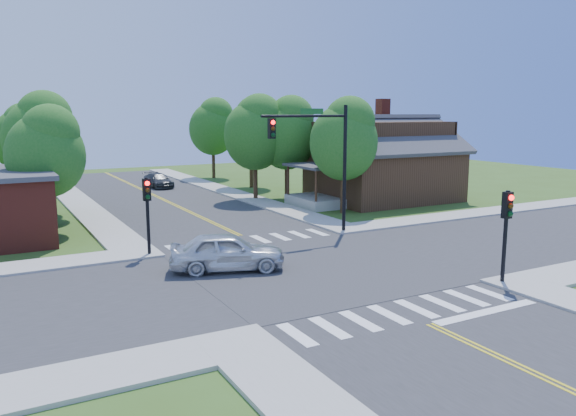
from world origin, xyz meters
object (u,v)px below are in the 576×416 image
signal_pole_nw (147,202)px  car_silver (227,252)px  signal_mast_ne (319,149)px  signal_pole_se (507,219)px  house_ne (383,157)px  car_dgrey (158,181)px

signal_pole_nw → car_silver: 5.04m
signal_mast_ne → signal_pole_se: (1.69, -11.21, -2.19)m
house_ne → signal_pole_se: bearing=-115.6°
car_silver → car_dgrey: size_ratio=1.19×
signal_pole_nw → car_silver: bearing=-60.6°
signal_pole_se → car_silver: size_ratio=0.72×
signal_mast_ne → car_dgrey: 24.52m
signal_pole_se → car_silver: signal_pole_se is taller
signal_pole_nw → signal_mast_ne: bearing=0.1°
signal_mast_ne → house_ne: signal_mast_ne is taller
car_silver → signal_mast_ne: bearing=-40.6°
signal_pole_nw → car_dgrey: size_ratio=0.85×
signal_mast_ne → signal_pole_nw: size_ratio=1.89×
signal_mast_ne → house_ne: 14.23m
house_ne → signal_mast_ne: bearing=-142.3°
signal_mast_ne → house_ne: bearing=37.7°
signal_mast_ne → car_dgrey: size_ratio=1.61×
car_dgrey → signal_pole_nw: bearing=-111.0°
signal_mast_ne → car_silver: bearing=-150.3°
signal_pole_se → signal_pole_nw: 15.84m
signal_pole_nw → car_dgrey: bearing=73.1°
signal_mast_ne → house_ne: (11.19, 8.65, -1.52)m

